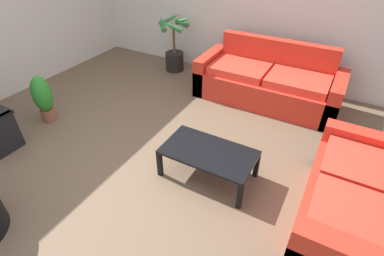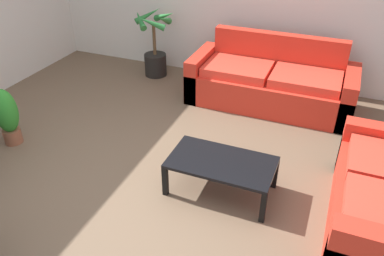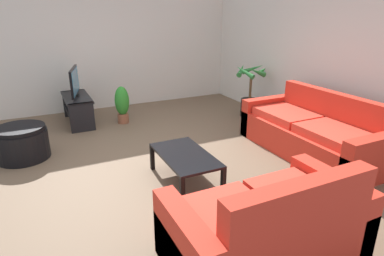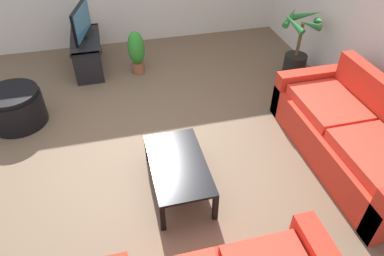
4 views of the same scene
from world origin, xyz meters
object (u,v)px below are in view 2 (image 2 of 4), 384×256
at_px(couch_main, 271,83).
at_px(potted_palm, 155,50).
at_px(coffee_table, 222,165).
at_px(potted_plant_small, 7,115).

relative_size(couch_main, potted_palm, 2.11).
height_order(coffee_table, potted_palm, potted_palm).
bearing_deg(couch_main, potted_palm, 172.01).
relative_size(couch_main, coffee_table, 2.16).
distance_m(coffee_table, potted_plant_small, 2.56).
distance_m(couch_main, coffee_table, 2.02).
distance_m(coffee_table, potted_palm, 2.95).
bearing_deg(coffee_table, potted_palm, 129.27).
distance_m(couch_main, potted_plant_small, 3.36).
xyz_separation_m(couch_main, coffee_table, (-0.04, -2.02, 0.02)).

